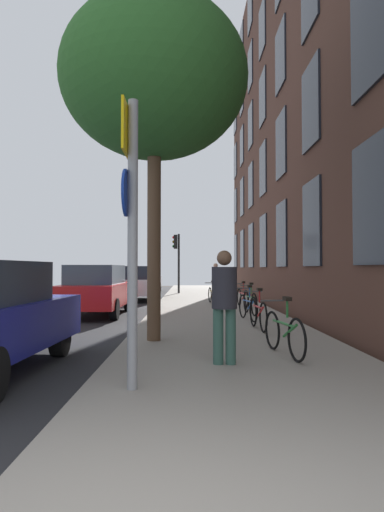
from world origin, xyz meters
name	(u,v)px	position (x,y,z in m)	size (l,w,h in m)	color
ground_plane	(120,308)	(-2.40, 15.00, 0.00)	(41.80, 41.80, 0.00)	#332D28
road_asphalt	(66,307)	(-4.50, 15.00, 0.01)	(7.00, 38.00, 0.01)	#232326
sidewalk	(210,306)	(1.10, 15.00, 0.06)	(4.20, 38.00, 0.12)	gray
building_facade	(278,96)	(3.69, 14.50, 8.16)	(0.56, 27.00, 16.28)	#513328
sign_post	(131,219)	(-0.41, 3.25, 2.11)	(0.16, 0.60, 3.40)	gray
traffic_light	(177,252)	(-0.41, 22.69, 2.44)	(0.43, 0.24, 3.38)	black
tree_near	(154,80)	(-0.41, 6.65, 5.27)	(3.71, 3.71, 6.75)	brown
bicycle_0	(284,332)	(1.81, 5.17, 0.49)	(0.45, 1.69, 0.95)	black
bicycle_1	(258,313)	(1.87, 8.10, 0.49)	(0.42, 1.68, 0.96)	black
bicycle_2	(248,306)	(1.88, 9.88, 0.49)	(0.45, 1.64, 0.96)	black
bicycle_3	(250,302)	(2.15, 11.34, 0.50)	(0.42, 1.70, 0.98)	black
bicycle_4	(242,297)	(2.22, 13.80, 0.49)	(0.42, 1.74, 0.94)	black
bicycle_5	(212,295)	(1.20, 15.45, 0.48)	(0.42, 1.58, 0.92)	black
pedestrian_0	(224,299)	(0.80, 4.55, 1.07)	(0.53, 0.53, 1.67)	#33594C
pedestrian_1	(216,278)	(1.58, 19.21, 1.07)	(0.52, 0.52, 1.66)	#33594C
car_1	(97,289)	(-2.71, 12.20, 0.84)	(1.82, 4.45, 1.62)	red
car_2	(137,283)	(-2.18, 18.60, 0.84)	(1.84, 4.20, 1.62)	silver
car_3	(145,279)	(-2.50, 25.56, 0.84)	(1.86, 4.26, 1.62)	silver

